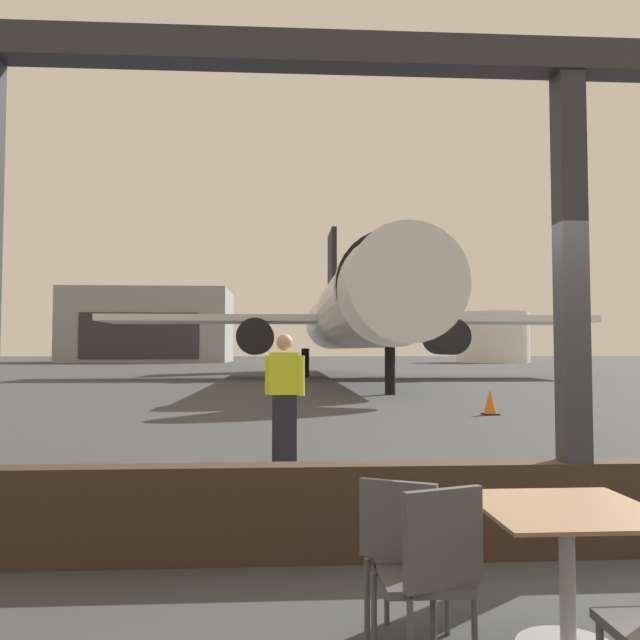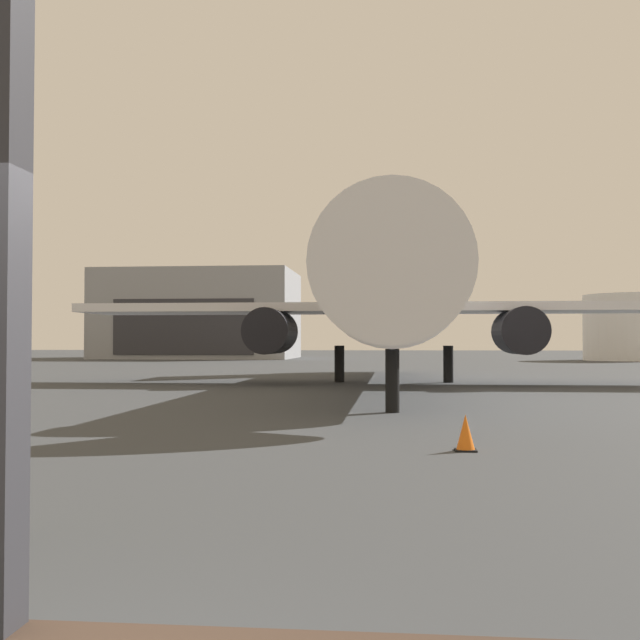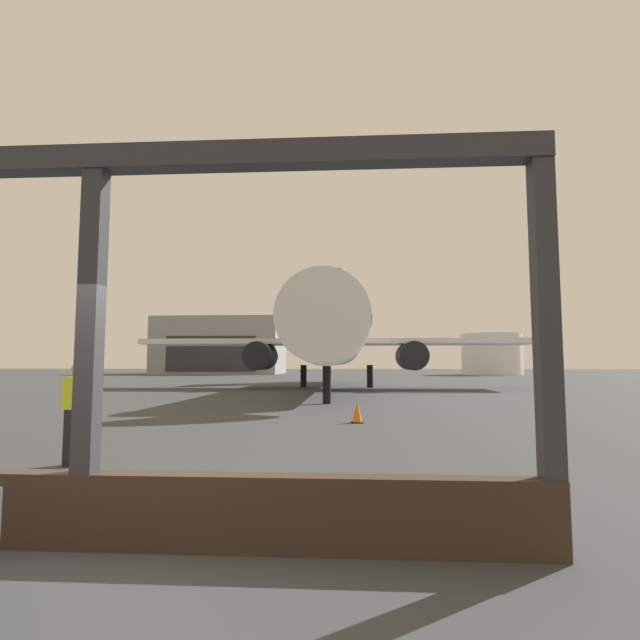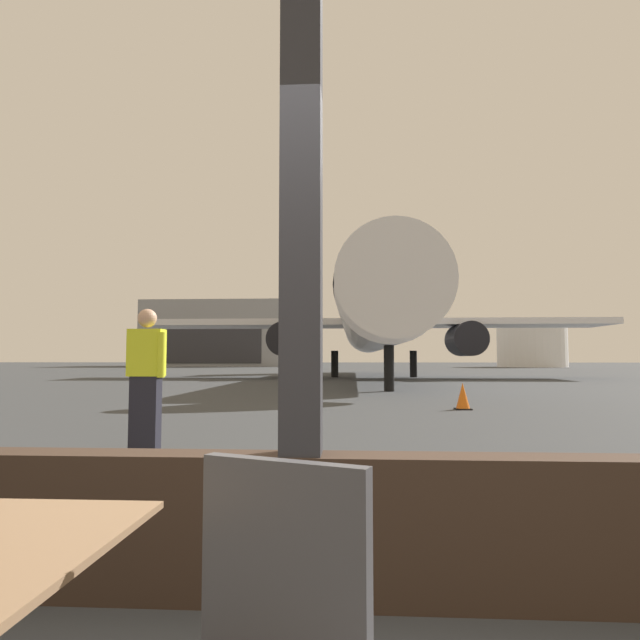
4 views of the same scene
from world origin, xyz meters
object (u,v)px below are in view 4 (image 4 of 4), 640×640
at_px(airplane, 375,317).
at_px(distant_hangar, 221,335).
at_px(fuel_storage_tank, 532,344).
at_px(traffic_cone, 463,397).
at_px(ground_crew_worker, 146,380).

height_order(airplane, distant_hangar, airplane).
relative_size(distant_hangar, fuel_storage_tank, 2.28).
bearing_deg(distant_hangar, airplane, -67.00).
bearing_deg(airplane, traffic_cone, -86.23).
height_order(traffic_cone, fuel_storage_tank, fuel_storage_tank).
bearing_deg(fuel_storage_tank, ground_crew_worker, -110.84).
bearing_deg(distant_hangar, ground_crew_worker, -76.99).
bearing_deg(traffic_cone, fuel_storage_tank, 71.17).
bearing_deg(fuel_storage_tank, traffic_cone, -108.83).
height_order(airplane, fuel_storage_tank, airplane).
distance_m(ground_crew_worker, traffic_cone, 8.08).
xyz_separation_m(ground_crew_worker, fuel_storage_tank, (26.00, 68.30, 2.20)).
height_order(ground_crew_worker, fuel_storage_tank, fuel_storage_tank).
relative_size(airplane, distant_hangar, 1.54).
xyz_separation_m(airplane, fuel_storage_tank, (22.34, 43.27, -0.42)).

